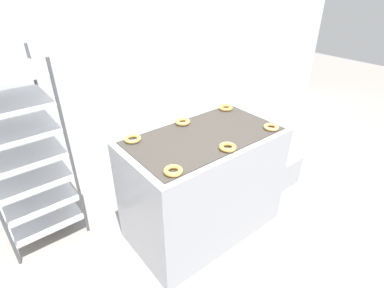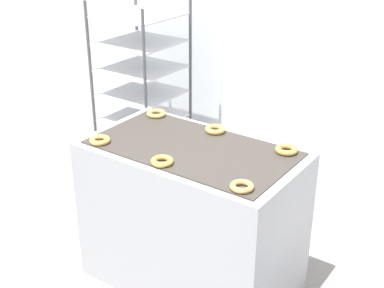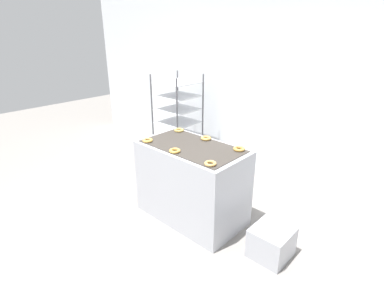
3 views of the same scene
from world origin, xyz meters
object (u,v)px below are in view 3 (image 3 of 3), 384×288
Objects in this scene: fryer_machine at (192,182)px; donut_far_center at (206,138)px; baking_rack_cart at (178,122)px; donut_far_right at (239,149)px; donut_near_left at (148,140)px; donut_near_center at (175,151)px; donut_near_right at (210,163)px; glaze_bin at (271,242)px; donut_far_left at (179,130)px.

donut_far_center reaches higher than fryer_machine.
donut_far_right is at bearing -21.54° from baking_rack_cart.
baking_rack_cart is 1.32m from donut_near_left.
donut_near_center is 0.98× the size of donut_far_center.
baking_rack_cart is at bearing 158.46° from donut_far_right.
baking_rack_cart reaches higher than donut_near_right.
baking_rack_cart is at bearing 141.89° from fryer_machine.
donut_near_right reaches higher than glaze_bin.
glaze_bin is 1.02m from donut_far_right.
donut_far_center is (0.00, 0.52, 0.00)m from donut_near_center.
glaze_bin is 3.11× the size of donut_far_left.
donut_near_right is (0.95, 0.01, -0.00)m from donut_near_left.
donut_far_center is at bearing 133.63° from donut_near_right.
donut_near_center is 0.97× the size of donut_far_right.
donut_near_left is 0.95m from donut_near_right.
fryer_machine is 0.72m from donut_far_left.
donut_near_left is 0.95× the size of donut_far_left.
donut_near_right is (1.60, -1.13, 0.17)m from baking_rack_cart.
donut_near_center is (-0.01, -0.26, 0.49)m from fryer_machine.
baking_rack_cart is at bearing 119.59° from donut_near_left.
glaze_bin is 1.75m from donut_far_left.
baking_rack_cart is 12.13× the size of donut_far_right.
glaze_bin is at bearing -19.99° from donut_far_right.
baking_rack_cart is 12.83× the size of donut_near_left.
donut_near_left is 0.95× the size of donut_far_right.
glaze_bin is 3.27× the size of donut_near_left.
donut_far_right is at bearing -1.11° from donut_far_center.
donut_near_center reaches higher than donut_near_right.
fryer_machine is 10.49× the size of donut_near_right.
donut_far_left is (-1.54, 0.23, 0.80)m from glaze_bin.
fryer_machine is 1.11m from glaze_bin.
donut_near_right is 0.95× the size of donut_far_left.
donut_far_left is (-0.46, 0.52, -0.00)m from donut_near_center.
donut_near_center is (0.46, -0.00, 0.00)m from donut_near_left.
donut_near_left is 1.00× the size of donut_near_right.
fryer_machine is 0.55m from donut_far_center.
donut_far_center is (0.46, -0.00, 0.00)m from donut_far_left.
glaze_bin is at bearing -8.39° from donut_far_left.
donut_far_right reaches higher than donut_far_left.
fryer_machine is at bearing -178.19° from glaze_bin.
baking_rack_cart is at bearing 150.86° from donut_far_center.
donut_far_right is (-0.60, 0.22, 0.80)m from glaze_bin.
glaze_bin is at bearing 25.83° from donut_near_right.
donut_far_right is (0.94, -0.01, 0.00)m from donut_far_left.
glaze_bin is (1.07, 0.03, -0.31)m from fryer_machine.
donut_near_right is at bearing -89.18° from donut_far_right.
donut_far_left is at bearing 151.59° from donut_near_right.
donut_near_center is at bearing -0.53° from donut_near_left.
baking_rack_cart is 0.91m from donut_far_left.
baking_rack_cart reaches higher than fryer_machine.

